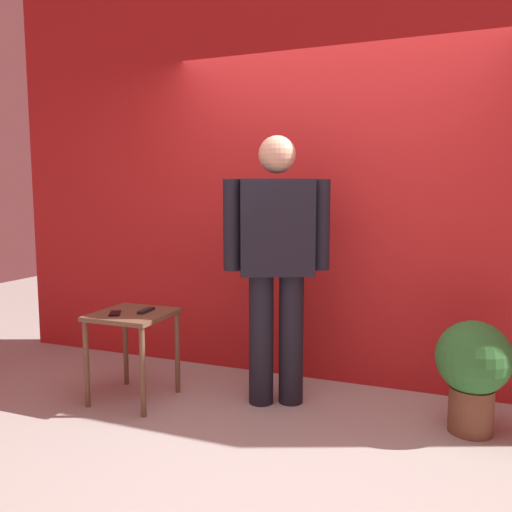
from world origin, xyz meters
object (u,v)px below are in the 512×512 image
potted_plant (473,367)px  side_table (133,327)px  cell_phone (115,313)px  tv_remote (146,311)px  standing_person (277,257)px

potted_plant → side_table: bearing=-172.2°
cell_phone → tv_remote: tv_remote is taller
side_table → tv_remote: 0.15m
standing_person → tv_remote: (-0.86, -0.26, -0.38)m
standing_person → cell_phone: (-1.03, -0.39, -0.39)m
side_table → cell_phone: size_ratio=4.33×
standing_person → potted_plant: 1.39m
potted_plant → standing_person: bearing=179.7°
cell_phone → potted_plant: (2.27, 0.39, -0.22)m
side_table → potted_plant: 2.22m
cell_phone → standing_person: bearing=-9.0°
standing_person → tv_remote: size_ratio=10.69×
tv_remote → side_table: bearing=-154.9°
cell_phone → tv_remote: size_ratio=0.85×
side_table → cell_phone: bearing=-132.3°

